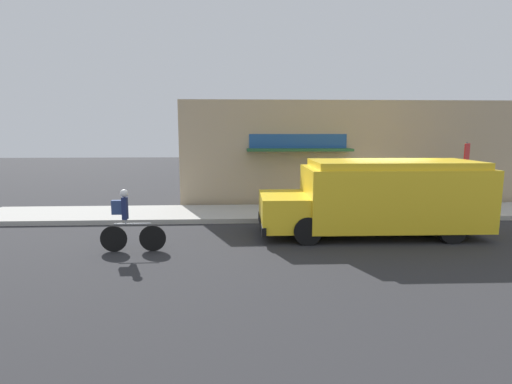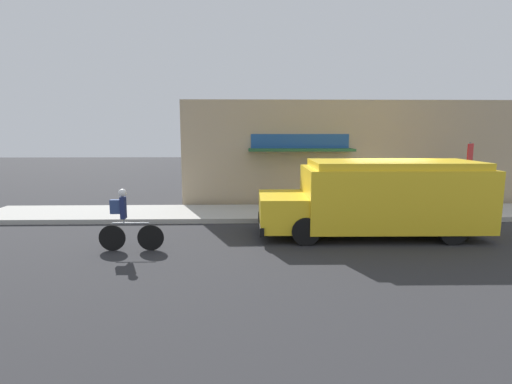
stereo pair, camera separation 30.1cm
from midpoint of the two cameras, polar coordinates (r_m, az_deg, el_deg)
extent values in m
plane|color=#2B2B2D|center=(14.25, 16.81, -4.13)|extent=(70.00, 70.00, 0.00)
cube|color=#ADAAA3|center=(15.44, 15.20, -2.77)|extent=(28.00, 2.62, 0.17)
cube|color=tan|center=(16.72, 13.77, 5.28)|extent=(14.34, 0.18, 4.29)
cube|color=#1E4C93|center=(16.07, 5.49, 7.20)|extent=(3.90, 0.05, 0.59)
cube|color=#235633|center=(15.70, 5.68, 6.02)|extent=(4.10, 0.81, 0.10)
cube|color=yellow|center=(12.44, 18.17, -0.65)|extent=(5.16, 2.40, 1.75)
cube|color=yellow|center=(11.79, 3.17, -2.67)|extent=(1.36, 2.16, 0.96)
cube|color=yellow|center=(12.32, 18.39, 3.82)|extent=(4.75, 2.21, 0.20)
cube|color=black|center=(11.83, 0.12, -4.50)|extent=(0.15, 2.29, 0.24)
cube|color=red|center=(13.37, 10.41, 0.64)|extent=(0.03, 0.44, 0.44)
cylinder|color=black|center=(12.90, 5.23, -3.35)|extent=(0.77, 0.27, 0.77)
cylinder|color=black|center=(10.96, 6.58, -5.53)|extent=(0.77, 0.27, 0.77)
cylinder|color=black|center=(13.99, 21.76, -3.00)|extent=(0.77, 0.27, 0.77)
cylinder|color=black|center=(12.22, 25.56, -4.85)|extent=(0.77, 0.27, 0.77)
cylinder|color=black|center=(10.70, -15.34, -6.40)|extent=(0.68, 0.04, 0.68)
cylinder|color=black|center=(10.95, -20.42, -6.30)|extent=(0.68, 0.04, 0.68)
cylinder|color=#999EA3|center=(10.72, -18.00, -4.34)|extent=(0.94, 0.04, 0.04)
cylinder|color=#999EA3|center=(10.75, -18.91, -4.01)|extent=(0.04, 0.04, 0.12)
cube|color=navy|center=(10.68, -19.00, -2.23)|extent=(0.12, 0.20, 0.56)
sphere|color=white|center=(10.62, -19.10, -0.18)|extent=(0.20, 0.20, 0.20)
cube|color=navy|center=(10.73, -19.98, -2.07)|extent=(0.26, 0.14, 0.36)
cylinder|color=slate|center=(15.84, 27.11, 1.80)|extent=(0.07, 0.07, 2.53)
cube|color=red|center=(15.73, 27.43, 5.08)|extent=(0.45, 0.45, 0.60)
cylinder|color=#38383D|center=(16.20, 23.15, -0.73)|extent=(0.48, 0.48, 0.90)
cylinder|color=black|center=(16.14, 23.25, 0.91)|extent=(0.49, 0.49, 0.04)
camera|label=1|loc=(0.15, -90.66, -0.10)|focal=28.00mm
camera|label=2|loc=(0.15, 89.34, 0.10)|focal=28.00mm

